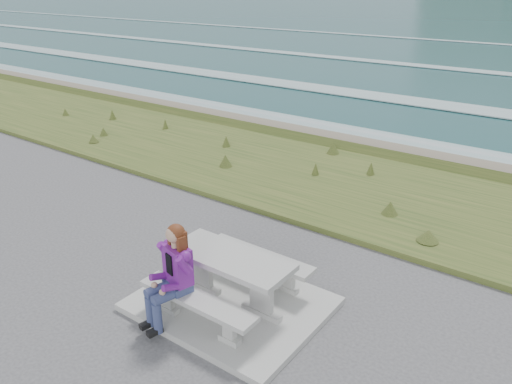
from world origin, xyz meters
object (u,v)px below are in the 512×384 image
picnic_table (230,266)px  bench_seaward (259,260)px  seated_woman (169,288)px  bench_landward (197,304)px

picnic_table → bench_seaward: 0.74m
picnic_table → seated_woman: seated_woman is taller
bench_landward → bench_seaward: same height
picnic_table → bench_landward: bearing=-90.0°
bench_seaward → bench_landward: bearing=-90.0°
bench_landward → bench_seaward: size_ratio=1.00×
bench_landward → seated_woman: (-0.37, -0.13, 0.17)m
picnic_table → bench_landward: 0.74m
bench_landward → bench_seaward: bearing=90.0°
bench_seaward → seated_woman: bearing=-103.6°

